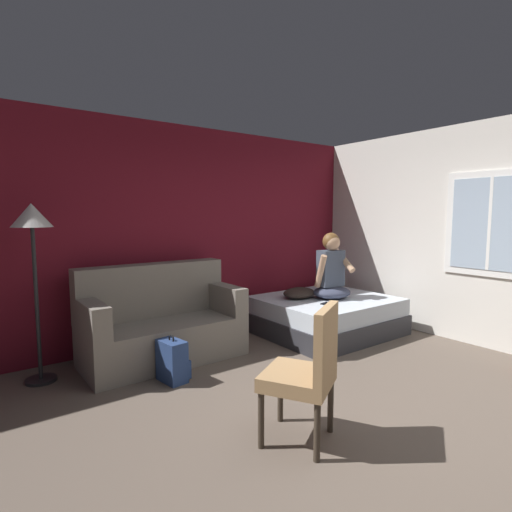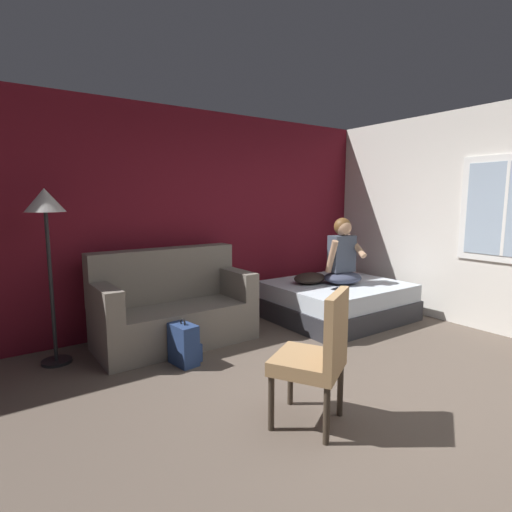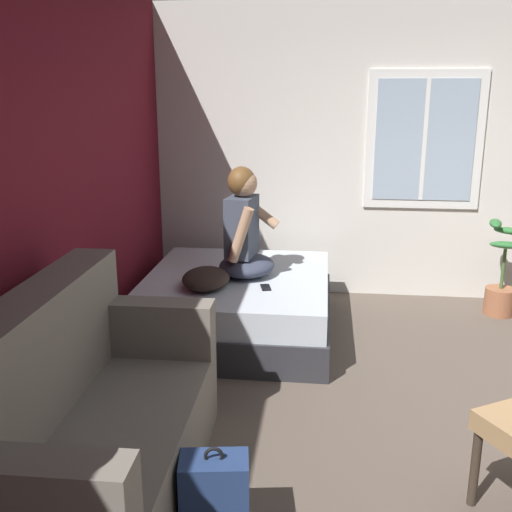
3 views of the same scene
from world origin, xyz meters
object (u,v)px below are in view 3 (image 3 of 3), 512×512
person_seated (244,232)px  throw_pillow (206,278)px  backpack (215,499)px  bed (237,304)px  cell_phone (266,287)px  couch (86,429)px  potted_plant (502,282)px

person_seated → throw_pillow: bearing=144.6°
person_seated → backpack: bearing=-175.5°
bed → throw_pillow: throw_pillow is taller
bed → cell_phone: bearing=-137.3°
throw_pillow → cell_phone: (0.03, -0.45, -0.07)m
couch → throw_pillow: 1.89m
couch → backpack: bearing=-104.0°
throw_pillow → potted_plant: size_ratio=0.56×
throw_pillow → potted_plant: 2.64m
throw_pillow → bed: bearing=-31.1°
backpack → throw_pillow: (2.03, 0.44, 0.36)m
throw_pillow → couch: bearing=173.8°
couch → potted_plant: (2.84, -2.65, -0.09)m
bed → cell_phone: cell_phone is taller
throw_pillow → cell_phone: bearing=-85.7°
couch → potted_plant: bearing=-43.0°
backpack → throw_pillow: size_ratio=0.95×
cell_phone → throw_pillow: bearing=171.0°
person_seated → throw_pillow: size_ratio=1.82×
bed → potted_plant: size_ratio=2.01×
backpack → potted_plant: potted_plant is taller
backpack → cell_phone: cell_phone is taller
cell_phone → backpack: bearing=-103.6°
bed → throw_pillow: bearing=148.9°
backpack → cell_phone: 2.08m
couch → person_seated: bearing=-11.5°
couch → cell_phone: (1.90, -0.66, 0.09)m
cell_phone → couch: bearing=-122.2°
bed → backpack: (-2.35, -0.25, -0.04)m
backpack → potted_plant: 3.61m
cell_phone → potted_plant: 2.21m
bed → person_seated: 0.60m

